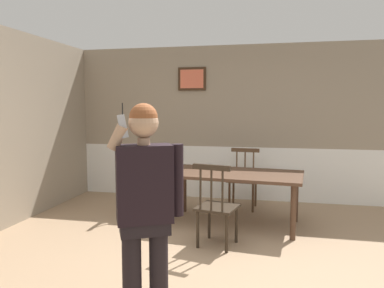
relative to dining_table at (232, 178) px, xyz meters
The scene contains 7 objects.
ground_plane 1.65m from the dining_table, 92.21° to the right, with size 6.56×6.56×0.00m, color #9E7F60.
room_back_partition 1.60m from the dining_table, 92.39° to the left, with size 5.85×0.17×2.67m.
dining_table is the anchor object (origin of this frame).
chair_near_window 1.33m from the dining_table, behind, with size 0.46×0.46×0.93m.
chair_by_doorway 0.89m from the dining_table, 96.14° to the right, with size 0.52×0.52×0.98m.
chair_at_table_head 0.89m from the dining_table, 84.24° to the left, with size 0.49×0.49×0.94m.
person_figure 2.56m from the dining_table, 98.37° to the right, with size 0.50×0.37×1.64m.
Camera 1 is at (0.56, -3.48, 1.61)m, focal length 34.59 mm.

